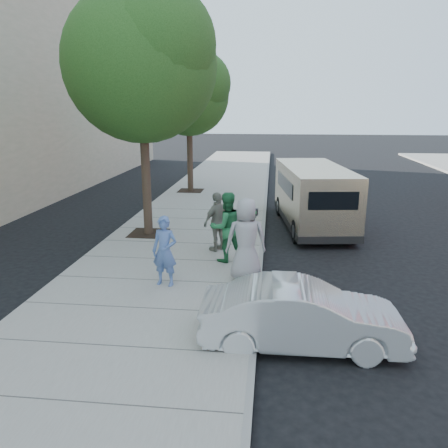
{
  "coord_description": "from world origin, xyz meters",
  "views": [
    {
      "loc": [
        1.66,
        -11.04,
        4.17
      ],
      "look_at": [
        0.42,
        0.32,
        1.1
      ],
      "focal_mm": 35.0,
      "sensor_mm": 36.0,
      "label": 1
    }
  ],
  "objects_px": {
    "parking_meter": "(253,220)",
    "sedan": "(302,316)",
    "tree_near": "(142,59)",
    "person_gray_shirt": "(246,239)",
    "person_officer": "(165,251)",
    "person_green_shirt": "(226,227)",
    "van": "(313,195)",
    "person_striped_polo": "(218,222)",
    "tree_far": "(190,91)"
  },
  "relations": [
    {
      "from": "parking_meter",
      "to": "sedan",
      "type": "distance_m",
      "value": 4.99
    },
    {
      "from": "tree_near",
      "to": "person_gray_shirt",
      "type": "distance_m",
      "value": 6.6
    },
    {
      "from": "person_officer",
      "to": "person_green_shirt",
      "type": "relative_size",
      "value": 0.87
    },
    {
      "from": "person_officer",
      "to": "person_gray_shirt",
      "type": "distance_m",
      "value": 1.93
    },
    {
      "from": "van",
      "to": "person_striped_polo",
      "type": "bearing_deg",
      "value": -137.33
    },
    {
      "from": "sedan",
      "to": "person_gray_shirt",
      "type": "relative_size",
      "value": 1.81
    },
    {
      "from": "tree_far",
      "to": "parking_meter",
      "type": "bearing_deg",
      "value": -69.19
    },
    {
      "from": "parking_meter",
      "to": "person_gray_shirt",
      "type": "distance_m",
      "value": 2.14
    },
    {
      "from": "van",
      "to": "sedan",
      "type": "distance_m",
      "value": 8.38
    },
    {
      "from": "sedan",
      "to": "person_striped_polo",
      "type": "xyz_separation_m",
      "value": [
        -2.09,
        4.8,
        0.41
      ]
    },
    {
      "from": "tree_near",
      "to": "person_green_shirt",
      "type": "height_order",
      "value": "tree_near"
    },
    {
      "from": "person_officer",
      "to": "person_gray_shirt",
      "type": "bearing_deg",
      "value": 26.78
    },
    {
      "from": "tree_far",
      "to": "person_officer",
      "type": "xyz_separation_m",
      "value": [
        1.53,
        -11.74,
        -3.91
      ]
    },
    {
      "from": "parking_meter",
      "to": "tree_near",
      "type": "bearing_deg",
      "value": 178.68
    },
    {
      "from": "van",
      "to": "person_officer",
      "type": "xyz_separation_m",
      "value": [
        -3.86,
        -6.16,
        -0.18
      ]
    },
    {
      "from": "van",
      "to": "person_green_shirt",
      "type": "bearing_deg",
      "value": -128.2
    },
    {
      "from": "tree_near",
      "to": "parking_meter",
      "type": "bearing_deg",
      "value": -22.84
    },
    {
      "from": "person_officer",
      "to": "person_gray_shirt",
      "type": "relative_size",
      "value": 0.82
    },
    {
      "from": "parking_meter",
      "to": "sedan",
      "type": "height_order",
      "value": "parking_meter"
    },
    {
      "from": "person_gray_shirt",
      "to": "person_officer",
      "type": "bearing_deg",
      "value": 7.28
    },
    {
      "from": "tree_near",
      "to": "parking_meter",
      "type": "height_order",
      "value": "tree_near"
    },
    {
      "from": "parking_meter",
      "to": "person_green_shirt",
      "type": "relative_size",
      "value": 0.67
    },
    {
      "from": "tree_near",
      "to": "van",
      "type": "xyz_separation_m",
      "value": [
        5.4,
        2.02,
        -4.4
      ]
    },
    {
      "from": "person_officer",
      "to": "person_striped_polo",
      "type": "height_order",
      "value": "person_striped_polo"
    },
    {
      "from": "sedan",
      "to": "person_striped_polo",
      "type": "distance_m",
      "value": 5.25
    },
    {
      "from": "tree_near",
      "to": "person_striped_polo",
      "type": "xyz_separation_m",
      "value": [
        2.44,
        -1.49,
        -4.54
      ]
    },
    {
      "from": "tree_near",
      "to": "person_gray_shirt",
      "type": "height_order",
      "value": "tree_near"
    },
    {
      "from": "tree_near",
      "to": "person_green_shirt",
      "type": "bearing_deg",
      "value": -40.25
    },
    {
      "from": "sedan",
      "to": "person_green_shirt",
      "type": "bearing_deg",
      "value": 23.07
    },
    {
      "from": "van",
      "to": "person_green_shirt",
      "type": "height_order",
      "value": "van"
    },
    {
      "from": "person_striped_polo",
      "to": "person_gray_shirt",
      "type": "bearing_deg",
      "value": 65.31
    },
    {
      "from": "tree_far",
      "to": "person_striped_polo",
      "type": "xyz_separation_m",
      "value": [
        2.44,
        -9.09,
        -3.88
      ]
    },
    {
      "from": "person_striped_polo",
      "to": "person_officer",
      "type": "bearing_deg",
      "value": 22.49
    },
    {
      "from": "van",
      "to": "person_gray_shirt",
      "type": "height_order",
      "value": "van"
    },
    {
      "from": "person_green_shirt",
      "to": "person_gray_shirt",
      "type": "relative_size",
      "value": 0.94
    },
    {
      "from": "tree_far",
      "to": "person_officer",
      "type": "height_order",
      "value": "tree_far"
    },
    {
      "from": "parking_meter",
      "to": "person_green_shirt",
      "type": "height_order",
      "value": "person_green_shirt"
    },
    {
      "from": "person_green_shirt",
      "to": "parking_meter",
      "type": "bearing_deg",
      "value": -154.26
    },
    {
      "from": "tree_far",
      "to": "person_officer",
      "type": "relative_size",
      "value": 3.95
    },
    {
      "from": "tree_near",
      "to": "sedan",
      "type": "distance_m",
      "value": 9.2
    },
    {
      "from": "parking_meter",
      "to": "person_striped_polo",
      "type": "height_order",
      "value": "person_striped_polo"
    },
    {
      "from": "van",
      "to": "person_green_shirt",
      "type": "distance_m",
      "value": 5.1
    },
    {
      "from": "sedan",
      "to": "person_gray_shirt",
      "type": "xyz_separation_m",
      "value": [
        -1.16,
        2.71,
        0.55
      ]
    },
    {
      "from": "van",
      "to": "person_green_shirt",
      "type": "relative_size",
      "value": 3.21
    },
    {
      "from": "tree_near",
      "to": "person_green_shirt",
      "type": "xyz_separation_m",
      "value": [
        2.77,
        -2.35,
        -4.46
      ]
    },
    {
      "from": "person_gray_shirt",
      "to": "tree_far",
      "type": "bearing_deg",
      "value": -82.8
    },
    {
      "from": "tree_near",
      "to": "parking_meter",
      "type": "xyz_separation_m",
      "value": [
        3.44,
        -1.45,
        -4.48
      ]
    },
    {
      "from": "sedan",
      "to": "person_officer",
      "type": "xyz_separation_m",
      "value": [
        -3.0,
        2.15,
        0.38
      ]
    },
    {
      "from": "tree_far",
      "to": "person_striped_polo",
      "type": "distance_m",
      "value": 10.18
    },
    {
      "from": "van",
      "to": "sedan",
      "type": "relative_size",
      "value": 1.67
    }
  ]
}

